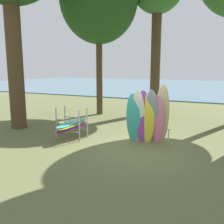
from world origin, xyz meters
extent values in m
plane|color=#60663D|center=(0.00, 0.00, 0.00)|extent=(80.00, 80.00, 0.00)
cube|color=slate|center=(0.00, 30.84, 0.05)|extent=(80.00, 36.00, 0.10)
cylinder|color=#4C3823|center=(-6.20, 0.30, 3.48)|extent=(0.72, 0.72, 6.96)
cylinder|color=#4C3823|center=(-4.36, 5.11, 2.70)|extent=(0.38, 0.38, 5.41)
cylinder|color=#4C3823|center=(-1.42, 7.00, 3.43)|extent=(0.60, 0.60, 6.86)
ellipsoid|color=#38B2AD|center=(-0.32, 0.22, 0.98)|extent=(0.64, 0.69, 1.96)
ellipsoid|color=white|center=(-0.15, 0.27, 1.04)|extent=(0.68, 0.80, 2.08)
ellipsoid|color=purple|center=(0.02, 0.33, 1.04)|extent=(0.65, 0.63, 2.07)
ellipsoid|color=yellow|center=(0.19, 0.38, 0.97)|extent=(0.59, 0.55, 1.94)
ellipsoid|color=gray|center=(0.36, 0.43, 1.06)|extent=(0.60, 0.73, 2.11)
ellipsoid|color=pink|center=(0.52, 0.49, 0.96)|extent=(0.60, 0.60, 1.91)
ellipsoid|color=#C6B289|center=(0.69, 0.54, 1.15)|extent=(0.68, 0.75, 2.29)
cylinder|color=#9EA0A5|center=(-0.53, 0.46, 0.28)|extent=(0.04, 0.04, 0.55)
cylinder|color=#9EA0A5|center=(0.91, 0.78, 0.28)|extent=(0.04, 0.04, 0.55)
cylinder|color=#9EA0A5|center=(0.19, 0.62, 0.55)|extent=(1.61, 0.40, 0.04)
cylinder|color=#9EA0A5|center=(-3.41, -0.41, 0.62)|extent=(0.05, 0.05, 1.25)
cylinder|color=#9EA0A5|center=(-2.31, -0.41, 0.62)|extent=(0.05, 0.05, 1.25)
cylinder|color=#9EA0A5|center=(-3.41, 0.19, 0.62)|extent=(0.05, 0.05, 1.25)
cylinder|color=#9EA0A5|center=(-2.31, 0.19, 0.62)|extent=(0.05, 0.05, 1.25)
cylinder|color=#9EA0A5|center=(-2.86, -0.41, 0.35)|extent=(1.10, 0.04, 0.04)
cylinder|color=#9EA0A5|center=(-2.86, -0.41, 0.80)|extent=(1.10, 0.04, 0.04)
cylinder|color=#9EA0A5|center=(-2.86, 0.19, 0.35)|extent=(1.10, 0.04, 0.04)
cylinder|color=#9EA0A5|center=(-2.86, 0.19, 0.80)|extent=(1.10, 0.04, 0.04)
ellipsoid|color=orange|center=(-2.87, -0.11, 0.40)|extent=(0.62, 2.13, 0.06)
ellipsoid|color=purple|center=(-2.81, -0.11, 0.46)|extent=(0.62, 2.13, 0.06)
ellipsoid|color=gray|center=(-2.88, -0.11, 0.52)|extent=(0.58, 2.12, 0.06)
ellipsoid|color=yellow|center=(-2.83, -0.11, 0.58)|extent=(0.63, 2.13, 0.06)
ellipsoid|color=#38B2AD|center=(-2.86, -0.11, 0.64)|extent=(0.61, 2.12, 0.06)
camera|label=1|loc=(2.89, -8.44, 2.87)|focal=40.11mm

